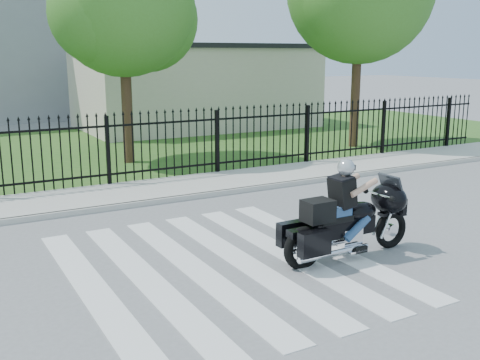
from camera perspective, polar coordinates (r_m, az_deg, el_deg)
ground at (r=8.96m, az=-2.01°, el=-8.70°), size 120.00×120.00×0.00m
crosswalk at (r=8.95m, az=-2.01°, el=-8.66°), size 5.00×5.50×0.01m
sidewalk at (r=13.38m, az=-11.88°, el=-1.44°), size 40.00×2.00×0.12m
curb at (r=12.46m, az=-10.48°, el=-2.43°), size 40.00×0.12×0.12m
grass_strip at (r=20.06m, az=-17.94°, el=2.74°), size 40.00×12.00×0.02m
iron_fence at (r=14.15m, az=-13.26°, el=2.74°), size 26.00×0.04×1.80m
tree_mid at (r=17.31m, az=-11.85°, el=17.08°), size 4.20×4.20×6.78m
building_low at (r=25.84m, az=-4.54°, el=9.29°), size 10.00×6.00×3.50m
building_low_roof at (r=25.80m, az=-4.61°, el=13.40°), size 10.20×6.20×0.20m
motorcycle_rider at (r=9.24m, az=10.75°, el=-3.73°), size 2.55×0.75×1.69m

